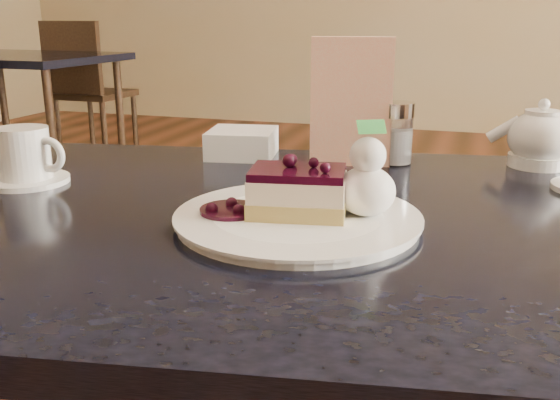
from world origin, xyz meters
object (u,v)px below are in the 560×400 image
(bg_table_far_left, at_px, (32,173))
(tea_set, at_px, (550,146))
(dessert_plate, at_px, (298,219))
(main_table, at_px, (301,266))
(cheesecake_slice, at_px, (298,192))
(coffee_set, at_px, (26,159))

(bg_table_far_left, bearing_deg, tea_set, -33.90)
(dessert_plate, xyz_separation_m, bg_table_far_left, (-2.24, 2.23, -0.65))
(main_table, relative_size, bg_table_far_left, 0.69)
(cheesecake_slice, xyz_separation_m, tea_set, (0.31, 0.38, 0.00))
(tea_set, bearing_deg, main_table, -133.96)
(dessert_plate, height_order, coffee_set, coffee_set)
(coffee_set, height_order, bg_table_far_left, coffee_set)
(coffee_set, bearing_deg, cheesecake_slice, -8.02)
(dessert_plate, relative_size, tea_set, 1.19)
(cheesecake_slice, bearing_deg, tea_set, 41.03)
(cheesecake_slice, bearing_deg, dessert_plate, -106.61)
(coffee_set, distance_m, bg_table_far_left, 2.90)
(cheesecake_slice, bearing_deg, coffee_set, 162.50)
(coffee_set, bearing_deg, bg_table_far_left, 129.80)
(coffee_set, bearing_deg, main_table, -1.98)
(dessert_plate, xyz_separation_m, tea_set, (0.31, 0.38, 0.03))
(tea_set, height_order, bg_table_far_left, tea_set)
(cheesecake_slice, distance_m, coffee_set, 0.44)
(bg_table_far_left, bearing_deg, main_table, -42.27)
(main_table, bearing_deg, dessert_plate, -90.00)
(dessert_plate, height_order, cheesecake_slice, cheesecake_slice)
(tea_set, bearing_deg, dessert_plate, -129.49)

